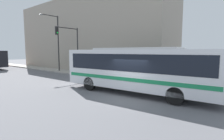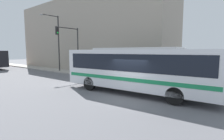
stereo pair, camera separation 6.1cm
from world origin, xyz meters
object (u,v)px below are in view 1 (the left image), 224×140
(street_lamp, at_px, (56,39))
(traffic_light_pole, at_px, (71,42))
(city_bus, at_px, (136,67))
(parking_meter, at_px, (95,68))
(fire_hydrant, at_px, (118,75))

(street_lamp, bearing_deg, traffic_light_pole, -100.41)
(city_bus, distance_m, parking_meter, 9.02)
(city_bus, distance_m, traffic_light_pole, 11.96)
(fire_hydrant, xyz_separation_m, street_lamp, (-0.11, 11.13, 4.25))
(city_bus, bearing_deg, traffic_light_pole, 70.38)
(fire_hydrant, bearing_deg, parking_meter, 90.00)
(city_bus, height_order, traffic_light_pole, traffic_light_pole)
(fire_hydrant, distance_m, street_lamp, 11.92)
(street_lamp, bearing_deg, city_bus, -103.99)
(city_bus, bearing_deg, street_lamp, 71.74)
(street_lamp, bearing_deg, parking_meter, -89.18)
(city_bus, bearing_deg, parking_meter, 59.05)
(parking_meter, bearing_deg, fire_hydrant, -90.00)
(traffic_light_pole, relative_size, street_lamp, 0.74)
(city_bus, relative_size, traffic_light_pole, 1.94)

